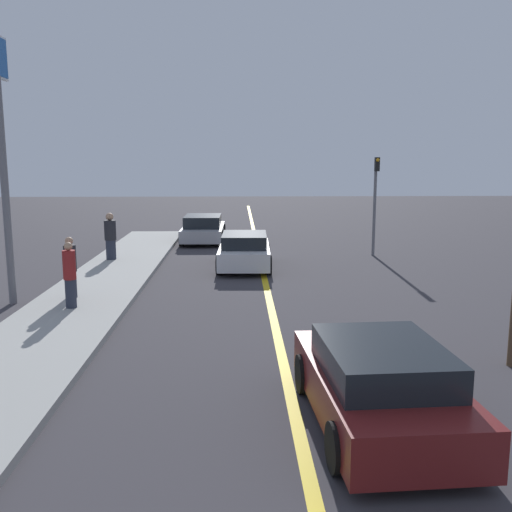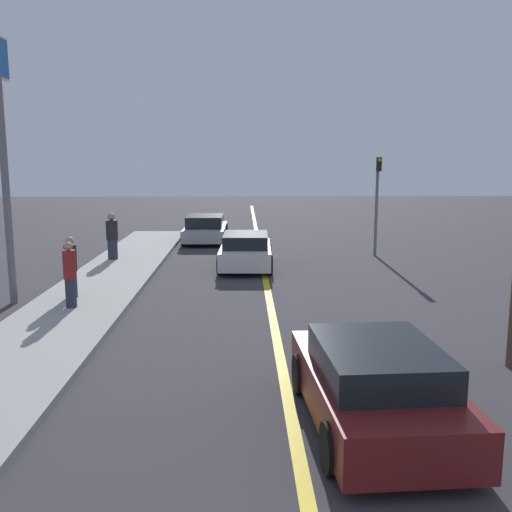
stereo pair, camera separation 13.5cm
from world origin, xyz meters
name	(u,v)px [view 2 (the right image)]	position (x,y,z in m)	size (l,w,h in m)	color
road_center_line	(266,284)	(0.00, 18.00, 0.00)	(0.20, 60.00, 0.01)	gold
sidewalk_left	(78,307)	(-5.07, 15.07, 0.08)	(2.65, 30.14, 0.16)	#9E9E99
car_near_right_lane	(375,385)	(1.19, 8.33, 0.64)	(2.17, 4.13, 1.31)	maroon
car_ahead_center	(246,251)	(-0.64, 20.74, 0.62)	(1.99, 4.01, 1.27)	silver
car_far_distant	(205,229)	(-2.51, 27.26, 0.63)	(2.04, 4.21, 1.28)	#9E9EA3
pedestrian_mid_group	(70,275)	(-5.13, 14.73, 1.01)	(0.32, 0.32, 1.69)	#282D3D
pedestrian_far_standing	(71,267)	(-5.42, 15.79, 1.00)	(0.34, 0.34, 1.67)	#282D3D
pedestrian_by_sign	(112,236)	(-5.65, 21.81, 1.02)	(0.43, 0.43, 1.75)	#282D3D
traffic_light	(377,196)	(4.65, 23.21, 2.44)	(0.18, 0.40, 3.96)	slate
roadside_sign	(1,122)	(-7.02, 15.81, 4.86)	(0.20, 1.36, 7.05)	slate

